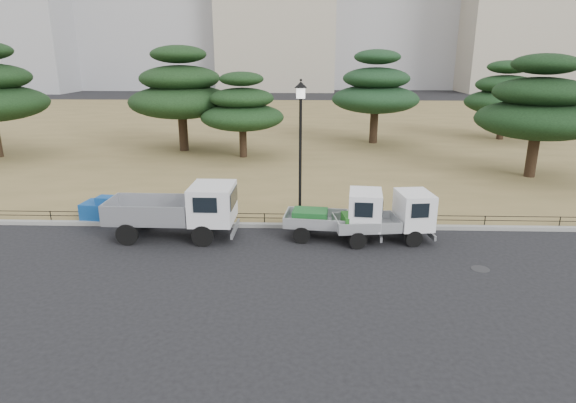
{
  "coord_description": "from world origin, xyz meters",
  "views": [
    {
      "loc": [
        0.62,
        -15.99,
        6.81
      ],
      "look_at": [
        0.0,
        2.0,
        1.3
      ],
      "focal_mm": 30.0,
      "sensor_mm": 36.0,
      "label": 1
    }
  ],
  "objects_px": {
    "truck_kei_rear": "(390,217)",
    "tarp_pile": "(102,209)",
    "truck_large": "(180,208)",
    "truck_kei_front": "(341,215)",
    "street_lamp": "(300,130)"
  },
  "relations": [
    {
      "from": "truck_large",
      "to": "street_lamp",
      "type": "height_order",
      "value": "street_lamp"
    },
    {
      "from": "truck_kei_rear",
      "to": "truck_large",
      "type": "bearing_deg",
      "value": 172.08
    },
    {
      "from": "street_lamp",
      "to": "truck_large",
      "type": "bearing_deg",
      "value": -161.52
    },
    {
      "from": "truck_large",
      "to": "truck_kei_front",
      "type": "xyz_separation_m",
      "value": [
        6.18,
        0.07,
        -0.22
      ]
    },
    {
      "from": "truck_large",
      "to": "street_lamp",
      "type": "xyz_separation_m",
      "value": [
        4.59,
        1.53,
        2.82
      ]
    },
    {
      "from": "truck_kei_front",
      "to": "tarp_pile",
      "type": "distance_m",
      "value": 10.15
    },
    {
      "from": "street_lamp",
      "to": "tarp_pile",
      "type": "xyz_separation_m",
      "value": [
        -8.41,
        0.23,
        -3.45
      ]
    },
    {
      "from": "truck_kei_rear",
      "to": "truck_kei_front",
      "type": "bearing_deg",
      "value": 168.27
    },
    {
      "from": "truck_kei_rear",
      "to": "tarp_pile",
      "type": "distance_m",
      "value": 12.0
    },
    {
      "from": "truck_large",
      "to": "tarp_pile",
      "type": "height_order",
      "value": "truck_large"
    },
    {
      "from": "truck_kei_front",
      "to": "truck_kei_rear",
      "type": "bearing_deg",
      "value": 2.01
    },
    {
      "from": "truck_kei_rear",
      "to": "tarp_pile",
      "type": "xyz_separation_m",
      "value": [
        -11.85,
        1.83,
        -0.4
      ]
    },
    {
      "from": "street_lamp",
      "to": "tarp_pile",
      "type": "bearing_deg",
      "value": 178.41
    },
    {
      "from": "truck_kei_rear",
      "to": "tarp_pile",
      "type": "bearing_deg",
      "value": 163.75
    },
    {
      "from": "truck_kei_front",
      "to": "street_lamp",
      "type": "bearing_deg",
      "value": 143.61
    }
  ]
}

